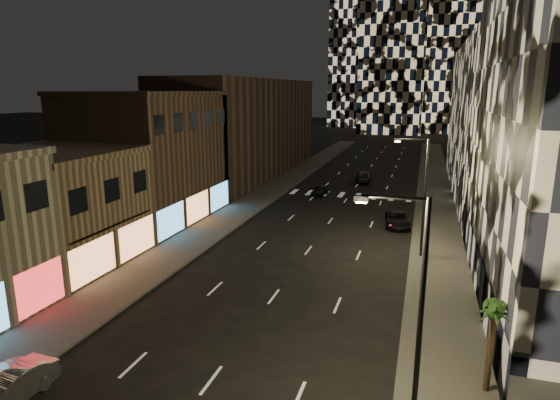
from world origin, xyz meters
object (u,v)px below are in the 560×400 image
Objects in this scene: streetlight_far at (422,189)px; palm_tree at (494,317)px; car_silver_parked at (5,390)px; car_dark_rightlane at (398,220)px; streetlight_near at (414,303)px; car_dark_oncoming at (364,177)px; car_dark_midlane at (320,190)px.

streetlight_far is 16.77m from palm_tree.
streetlight_far is at bearing 58.55° from car_silver_parked.
palm_tree is at bearing -84.27° from car_dark_rightlane.
car_dark_rightlane is (-1.97, 27.99, -4.69)m from streetlight_near.
streetlight_far is at bearing 90.00° from streetlight_near.
car_silver_parked is (-15.55, -3.04, -4.63)m from streetlight_near.
streetlight_far is at bearing 101.20° from car_dark_oncoming.
streetlight_near is at bearing -90.00° from streetlight_far.
car_dark_midlane is at bearing 65.19° from car_dark_oncoming.
palm_tree is at bearing -62.24° from car_dark_midlane.
streetlight_far is at bearing -53.17° from car_dark_midlane.
car_dark_oncoming is 46.93m from palm_tree.
streetlight_near is 2.04× the size of car_silver_parked.
car_dark_oncoming is at bearing 103.58° from palm_tree.
car_dark_oncoming is 1.06× the size of car_dark_rightlane.
streetlight_near is 20.00m from streetlight_far.
streetlight_far is 9.47m from car_dark_rightlane.
car_dark_midlane is 0.78× the size of car_dark_rightlane.
car_dark_rightlane is at bearing 101.85° from palm_tree.
streetlight_far reaches higher than palm_tree.
streetlight_near is at bearing -92.10° from car_dark_rightlane.
streetlight_far is 2.22× the size of palm_tree.
car_dark_midlane is 0.74× the size of car_dark_oncoming.
car_dark_oncoming is (7.70, 52.21, 0.01)m from car_silver_parked.
car_dark_rightlane reaches higher than car_dark_midlane.
streetlight_near is at bearing -130.89° from palm_tree.
car_dark_oncoming reaches higher than car_silver_parked.
streetlight_near is at bearing -68.34° from car_dark_midlane.
car_silver_parked is at bearing 77.74° from car_dark_oncoming.
car_silver_parked is 1.08× the size of palm_tree.
streetlight_far is 2.04× the size of car_silver_parked.
car_silver_parked is 0.87× the size of car_dark_oncoming.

